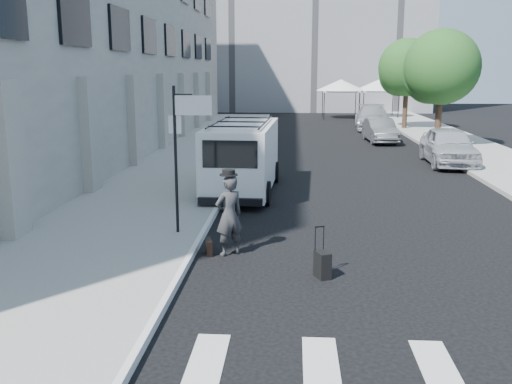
# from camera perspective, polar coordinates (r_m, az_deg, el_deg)

# --- Properties ---
(ground) EXTENTS (120.00, 120.00, 0.00)m
(ground) POSITION_cam_1_polar(r_m,az_deg,el_deg) (10.76, 2.61, -9.77)
(ground) COLOR black
(ground) RESTS_ON ground
(sidewalk_left) EXTENTS (4.50, 48.00, 0.15)m
(sidewalk_left) POSITION_cam_1_polar(r_m,az_deg,el_deg) (26.65, -5.83, 3.61)
(sidewalk_left) COLOR gray
(sidewalk_left) RESTS_ON ground
(sidewalk_right) EXTENTS (4.00, 56.00, 0.15)m
(sidewalk_right) POSITION_cam_1_polar(r_m,az_deg,el_deg) (31.50, 20.08, 4.26)
(sidewalk_right) COLOR gray
(sidewalk_right) RESTS_ON ground
(building_left) EXTENTS (10.00, 44.00, 12.00)m
(building_left) POSITION_cam_1_polar(r_m,az_deg,el_deg) (30.38, -19.54, 15.26)
(building_left) COLOR gray
(building_left) RESTS_ON ground
(sign_pole) EXTENTS (1.03, 0.07, 3.50)m
(sign_pole) POSITION_cam_1_polar(r_m,az_deg,el_deg) (13.49, -7.13, 6.28)
(sign_pole) COLOR black
(sign_pole) RESTS_ON sidewalk_left
(tree_near) EXTENTS (3.80, 3.83, 6.03)m
(tree_near) POSITION_cam_1_polar(r_m,az_deg,el_deg) (31.01, 17.81, 11.54)
(tree_near) COLOR black
(tree_near) RESTS_ON ground
(tree_far) EXTENTS (3.80, 3.83, 6.03)m
(tree_far) POSITION_cam_1_polar(r_m,az_deg,el_deg) (39.81, 14.70, 11.74)
(tree_far) COLOR black
(tree_far) RESTS_ON ground
(tent_left) EXTENTS (4.00, 4.00, 3.20)m
(tent_left) POSITION_cam_1_polar(r_m,az_deg,el_deg) (48.15, 8.48, 10.51)
(tent_left) COLOR black
(tent_left) RESTS_ON ground
(tent_right) EXTENTS (4.00, 4.00, 3.20)m
(tent_right) POSITION_cam_1_polar(r_m,az_deg,el_deg) (49.00, 12.23, 10.39)
(tent_right) COLOR black
(tent_right) RESTS_ON ground
(businessman) EXTENTS (0.78, 0.73, 1.79)m
(businessman) POSITION_cam_1_polar(r_m,az_deg,el_deg) (12.46, -2.71, -2.36)
(businessman) COLOR #313234
(businessman) RESTS_ON ground
(briefcase) EXTENTS (0.22, 0.46, 0.34)m
(briefcase) POSITION_cam_1_polar(r_m,az_deg,el_deg) (12.71, -4.75, -5.48)
(briefcase) COLOR black
(briefcase) RESTS_ON ground
(suitcase) EXTENTS (0.35, 0.42, 1.02)m
(suitcase) POSITION_cam_1_polar(r_m,az_deg,el_deg) (11.34, 6.66, -7.21)
(suitcase) COLOR black
(suitcase) RESTS_ON ground
(cargo_van) EXTENTS (2.32, 6.08, 2.27)m
(cargo_van) POSITION_cam_1_polar(r_m,az_deg,el_deg) (18.97, -1.30, 3.56)
(cargo_van) COLOR white
(cargo_van) RESTS_ON ground
(parked_car_a) EXTENTS (2.11, 4.83, 1.62)m
(parked_car_a) POSITION_cam_1_polar(r_m,az_deg,el_deg) (25.77, 18.71, 4.39)
(parked_car_a) COLOR #B5B7BE
(parked_car_a) RESTS_ON ground
(parked_car_b) EXTENTS (1.63, 4.09, 1.32)m
(parked_car_b) POSITION_cam_1_polar(r_m,az_deg,el_deg) (32.75, 12.30, 6.03)
(parked_car_b) COLOR #54565B
(parked_car_b) RESTS_ON ground
(parked_car_c) EXTENTS (2.62, 5.69, 1.61)m
(parked_car_c) POSITION_cam_1_polar(r_m,az_deg,el_deg) (39.81, 11.59, 7.32)
(parked_car_c) COLOR #A2A5AA
(parked_car_c) RESTS_ON ground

